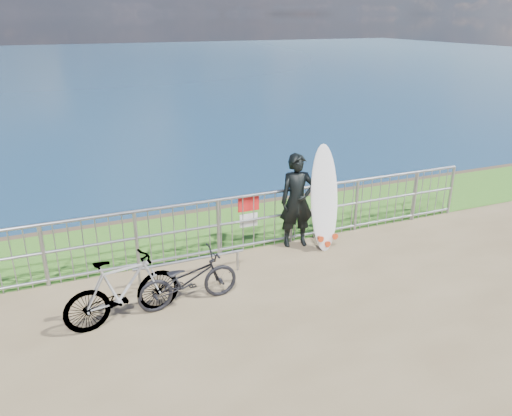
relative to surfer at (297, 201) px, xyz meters
name	(u,v)px	position (x,y,z in m)	size (l,w,h in m)	color
grass_strip	(225,228)	(-1.04, 1.25, -0.91)	(120.00, 120.00, 0.00)	#2E661C
railing	(244,222)	(-1.03, 0.15, -0.34)	(10.06, 0.10, 1.13)	#919499
surfer	(297,201)	(0.00, 0.00, 0.00)	(0.67, 0.44, 1.83)	black
surfboard	(324,202)	(0.41, -0.32, 0.02)	(0.61, 0.56, 2.03)	silver
bicycle_near	(188,279)	(-2.52, -1.28, -0.50)	(0.56, 1.60, 0.84)	black
bicycle_far	(123,290)	(-3.51, -1.38, -0.40)	(0.49, 1.74, 1.04)	black
bike_rack	(190,262)	(-2.29, -0.56, -0.59)	(1.92, 0.05, 0.40)	#919499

